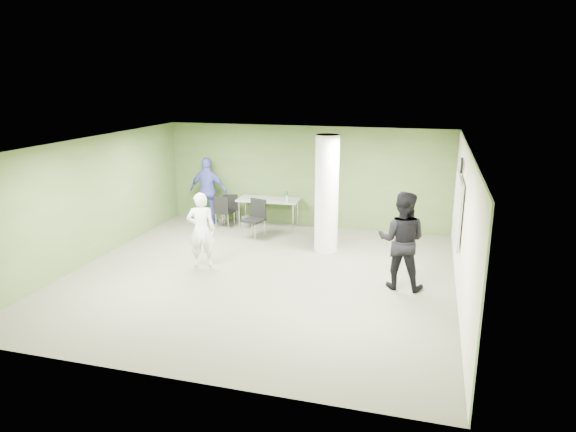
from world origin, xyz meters
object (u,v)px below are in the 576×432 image
(chair_back_left, at_px, (231,206))
(woman_white, at_px, (201,230))
(man_blue, at_px, (208,191))
(folding_table, at_px, (269,201))
(man_black, at_px, (402,240))

(chair_back_left, height_order, woman_white, woman_white)
(woman_white, height_order, man_blue, man_blue)
(folding_table, distance_m, woman_white, 3.36)
(folding_table, relative_size, man_blue, 0.91)
(man_black, bearing_deg, folding_table, -36.90)
(chair_back_left, relative_size, man_blue, 0.46)
(chair_back_left, distance_m, man_blue, 0.76)
(folding_table, distance_m, chair_back_left, 1.20)
(folding_table, height_order, man_black, man_black)
(man_black, bearing_deg, woman_white, 3.97)
(chair_back_left, bearing_deg, man_blue, -5.34)
(man_blue, bearing_deg, woman_white, 112.52)
(man_blue, bearing_deg, chair_back_left, -162.48)
(chair_back_left, distance_m, woman_white, 3.45)
(folding_table, distance_m, man_blue, 1.78)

